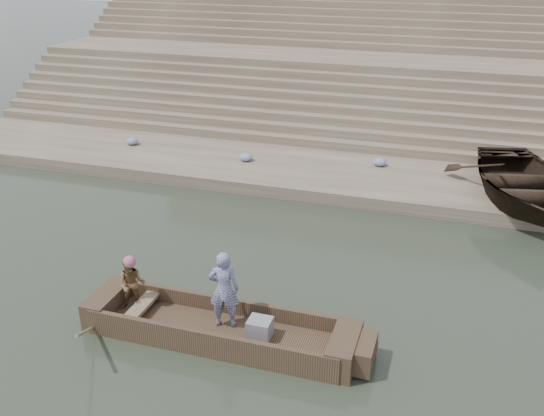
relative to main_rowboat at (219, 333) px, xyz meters
The scene contains 12 objects.
ground 1.93m from the main_rowboat, 37.44° to the left, with size 120.00×120.00×0.00m, color #273024.
lower_landing 9.30m from the main_rowboat, 80.52° to the left, with size 32.00×4.00×0.40m, color gray.
mid_landing 16.79m from the main_rowboat, 84.75° to the left, with size 32.00×3.00×2.80m, color gray.
upper_landing 23.85m from the main_rowboat, 86.30° to the left, with size 32.00×3.00×5.20m, color gray.
ghat_steps 18.50m from the main_rowboat, 85.23° to the left, with size 32.00×11.00×5.20m.
main_rowboat is the anchor object (origin of this frame).
rowboat_trim 0.28m from the main_rowboat, ahead, with size 6.04×2.63×1.85m.
standing_man 0.96m from the main_rowboat, 70.89° to the left, with size 0.61×0.40×1.67m, color navy.
rowing_man 2.12m from the main_rowboat, behind, with size 0.58×0.45×1.18m, color #246D31.
television 0.91m from the main_rowboat, ahead, with size 0.46×0.42×0.40m.
beached_rowboat 10.45m from the main_rowboat, 54.42° to the left, with size 3.85×5.39×1.12m, color #2D2116.
cloth_bundles 9.46m from the main_rowboat, 86.03° to the left, with size 18.81×1.56×0.26m.
Camera 1 is at (2.58, -10.55, 7.44)m, focal length 40.19 mm.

